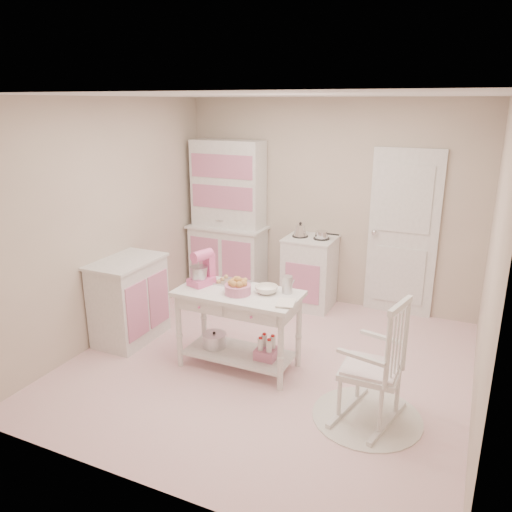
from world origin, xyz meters
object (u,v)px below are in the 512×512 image
at_px(hutch, 227,218).
at_px(stand_mixer, 201,268).
at_px(bread_basket, 238,289).
at_px(stove, 310,272).
at_px(work_table, 239,329).
at_px(base_cabinet, 129,300).
at_px(rocking_chair, 371,359).

relative_size(hutch, stand_mixer, 6.12).
bearing_deg(bread_basket, stove, 86.44).
xyz_separation_m(work_table, bread_basket, (0.02, -0.05, 0.45)).
distance_m(hutch, base_cabinet, 1.88).
bearing_deg(work_table, hutch, 120.41).
xyz_separation_m(stove, stand_mixer, (-0.55, -1.75, 0.51)).
bearing_deg(bread_basket, work_table, 111.80).
bearing_deg(work_table, stand_mixer, 177.27).
xyz_separation_m(hutch, rocking_chair, (2.43, -2.14, -0.49)).
bearing_deg(rocking_chair, stove, 133.45).
relative_size(rocking_chair, stand_mixer, 3.24).
distance_m(rocking_chair, stand_mixer, 1.87).
relative_size(hutch, work_table, 1.73).
distance_m(stand_mixer, bread_basket, 0.46).
xyz_separation_m(hutch, base_cabinet, (-0.30, -1.77, -0.58)).
bearing_deg(bread_basket, rocking_chair, -11.66).
relative_size(work_table, bread_basket, 4.80).
distance_m(hutch, stand_mixer, 1.91).
bearing_deg(base_cabinet, rocking_chair, -7.90).
height_order(hutch, bread_basket, hutch).
xyz_separation_m(base_cabinet, work_table, (1.37, -0.05, -0.06)).
xyz_separation_m(rocking_chair, work_table, (-1.36, 0.33, -0.15)).
relative_size(stove, bread_basket, 3.68).
height_order(stove, stand_mixer, stand_mixer).
distance_m(stove, bread_basket, 1.86).
bearing_deg(stove, work_table, -94.31).
bearing_deg(stand_mixer, work_table, 14.79).
xyz_separation_m(stove, work_table, (-0.13, -1.77, -0.06)).
height_order(rocking_chair, bread_basket, rocking_chair).
bearing_deg(stove, base_cabinet, -131.25).
height_order(stove, base_cabinet, same).
bearing_deg(hutch, bread_basket, -59.80).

